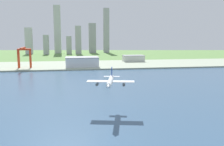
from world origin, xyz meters
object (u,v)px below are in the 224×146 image
object	(u,v)px
port_crane_red	(24,53)
warehouse_main	(82,62)
warehouse_annex	(133,58)
airplane_landing	(110,81)

from	to	relation	value
port_crane_red	warehouse_main	bearing A→B (deg)	2.78
warehouse_annex	airplane_landing	bearing A→B (deg)	-106.62
airplane_landing	warehouse_annex	world-z (taller)	airplane_landing
airplane_landing	port_crane_red	size ratio (longest dim) A/B	1.00
airplane_landing	warehouse_main	xyz separation A→B (m)	(-10.85, 276.62, -14.09)
port_crane_red	warehouse_main	xyz separation A→B (m)	(100.86, 4.90, -17.43)
port_crane_red	warehouse_main	distance (m)	102.47
port_crane_red	warehouse_annex	xyz separation A→B (m)	(215.91, 77.46, -19.42)
port_crane_red	warehouse_annex	distance (m)	230.20
airplane_landing	warehouse_main	size ratio (longest dim) A/B	0.68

